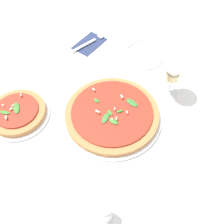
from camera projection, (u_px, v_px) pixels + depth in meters
ground_plane at (116, 117)px, 0.89m from camera, size 6.00×6.00×0.00m
pizza_arugula_main at (112, 114)px, 0.87m from camera, size 0.33×0.33×0.05m
pizza_personal_side at (18, 113)px, 0.88m from camera, size 0.21×0.21×0.05m
wine_glass at (174, 72)px, 0.88m from camera, size 0.09×0.09×0.14m
napkin at (89, 43)px, 1.12m from camera, size 0.16×0.13×0.01m
fork at (91, 42)px, 1.11m from camera, size 0.18×0.11×0.00m
side_plate_white at (145, 54)px, 1.07m from camera, size 0.17×0.17×0.02m
shaker_pepper at (106, 213)px, 0.67m from camera, size 0.03×0.03×0.07m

